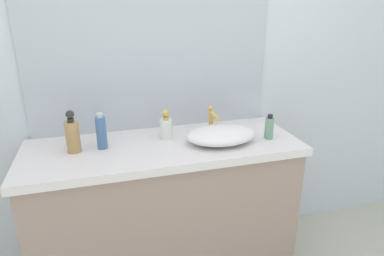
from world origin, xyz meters
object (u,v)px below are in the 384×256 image
(soap_dispenser, at_px, (166,127))
(perfume_bottle, at_px, (269,128))
(spray_can, at_px, (101,132))
(sink_basin, at_px, (221,135))
(lotion_bottle, at_px, (72,135))

(soap_dispenser, xyz_separation_m, perfume_bottle, (0.53, -0.15, -0.00))
(soap_dispenser, distance_m, spray_can, 0.34)
(sink_basin, distance_m, lotion_bottle, 0.74)
(perfume_bottle, relative_size, spray_can, 0.73)
(sink_basin, xyz_separation_m, soap_dispenser, (-0.26, 0.13, 0.02))
(spray_can, bearing_deg, sink_basin, -8.63)
(sink_basin, xyz_separation_m, spray_can, (-0.60, 0.09, 0.04))
(soap_dispenser, relative_size, spray_can, 0.89)
(soap_dispenser, height_order, lotion_bottle, lotion_bottle)
(lotion_bottle, xyz_separation_m, spray_can, (0.14, 0.01, -0.00))
(sink_basin, bearing_deg, spray_can, 171.37)
(sink_basin, distance_m, perfume_bottle, 0.27)
(soap_dispenser, height_order, perfume_bottle, soap_dispenser)
(lotion_bottle, xyz_separation_m, perfume_bottle, (1.00, -0.11, -0.03))
(lotion_bottle, bearing_deg, sink_basin, -6.62)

